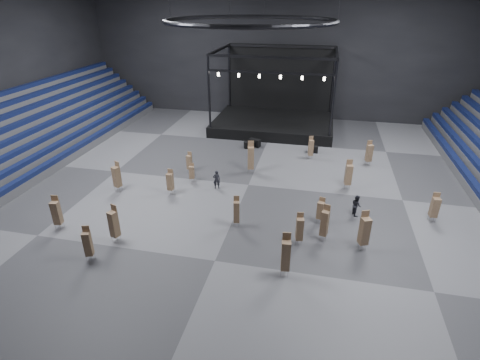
% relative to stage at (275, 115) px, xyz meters
% --- Properties ---
extents(floor, '(50.00, 50.00, 0.00)m').
position_rel_stage_xyz_m(floor, '(-0.00, -16.24, -1.45)').
color(floor, '#575659').
rests_on(floor, ground).
extents(wall_back, '(50.00, 0.20, 18.00)m').
position_rel_stage_xyz_m(wall_back, '(-0.00, 4.76, 7.55)').
color(wall_back, black).
rests_on(wall_back, ground).
extents(wall_front, '(50.00, 0.20, 18.00)m').
position_rel_stage_xyz_m(wall_front, '(-0.00, -37.24, 7.55)').
color(wall_front, black).
rests_on(wall_front, ground).
extents(bleachers_left, '(7.20, 40.00, 6.40)m').
position_rel_stage_xyz_m(bleachers_left, '(-22.94, -16.24, 0.28)').
color(bleachers_left, '#4A4A4C').
rests_on(bleachers_left, floor).
extents(stage, '(14.00, 10.00, 9.20)m').
position_rel_stage_xyz_m(stage, '(0.00, 0.00, 0.00)').
color(stage, black).
rests_on(stage, floor).
extents(truss_ring, '(12.30, 12.30, 5.15)m').
position_rel_stage_xyz_m(truss_ring, '(-0.00, -16.24, 11.55)').
color(truss_ring, black).
rests_on(truss_ring, ceiling).
extents(flight_case_left, '(1.19, 0.92, 0.71)m').
position_rel_stage_xyz_m(flight_case_left, '(-1.62, -7.73, -1.09)').
color(flight_case_left, black).
rests_on(flight_case_left, floor).
extents(flight_case_mid, '(1.34, 0.98, 0.81)m').
position_rel_stage_xyz_m(flight_case_mid, '(-1.14, -7.11, -1.05)').
color(flight_case_mid, black).
rests_on(flight_case_mid, floor).
extents(flight_case_right, '(1.02, 0.52, 0.68)m').
position_rel_stage_xyz_m(flight_case_right, '(5.06, -7.54, -1.11)').
color(flight_case_right, black).
rests_on(flight_case_right, floor).
extents(chair_stack_0, '(0.71, 0.71, 2.75)m').
position_rel_stage_xyz_m(chair_stack_0, '(8.85, -23.53, -0.03)').
color(chair_stack_0, silver).
rests_on(chair_stack_0, floor).
extents(chair_stack_1, '(0.63, 0.63, 2.68)m').
position_rel_stage_xyz_m(chair_stack_1, '(-6.93, -26.13, -0.07)').
color(chair_stack_1, silver).
rests_on(chair_stack_1, floor).
extents(chair_stack_2, '(0.56, 0.56, 1.98)m').
position_rel_stage_xyz_m(chair_stack_2, '(6.12, -20.94, -0.40)').
color(chair_stack_2, silver).
rests_on(chair_stack_2, floor).
extents(chair_stack_3, '(0.55, 0.55, 2.31)m').
position_rel_stage_xyz_m(chair_stack_3, '(4.86, -9.23, -0.26)').
color(chair_stack_3, silver).
rests_on(chair_stack_3, floor).
extents(chair_stack_4, '(0.66, 0.66, 3.04)m').
position_rel_stage_xyz_m(chair_stack_4, '(-0.29, -13.81, 0.10)').
color(chair_stack_4, silver).
rests_on(chair_stack_4, floor).
extents(chair_stack_5, '(0.60, 0.60, 2.58)m').
position_rel_stage_xyz_m(chair_stack_5, '(8.21, -15.12, -0.11)').
color(chair_stack_5, silver).
rests_on(chair_stack_5, floor).
extents(chair_stack_6, '(0.46, 0.46, 1.96)m').
position_rel_stage_xyz_m(chair_stack_6, '(-5.77, -14.86, -0.42)').
color(chair_stack_6, silver).
rests_on(chair_stack_6, floor).
extents(chair_stack_7, '(0.55, 0.55, 2.24)m').
position_rel_stage_xyz_m(chair_stack_7, '(14.00, -19.01, -0.26)').
color(chair_stack_7, silver).
rests_on(chair_stack_7, floor).
extents(chair_stack_8, '(0.59, 0.59, 2.53)m').
position_rel_stage_xyz_m(chair_stack_8, '(-11.54, -25.62, -0.14)').
color(chair_stack_8, silver).
rests_on(chair_stack_8, floor).
extents(chair_stack_9, '(0.53, 0.53, 2.31)m').
position_rel_stage_xyz_m(chair_stack_9, '(4.86, -23.87, -0.26)').
color(chair_stack_9, silver).
rests_on(chair_stack_9, floor).
extents(chair_stack_10, '(0.57, 0.57, 2.80)m').
position_rel_stage_xyz_m(chair_stack_10, '(4.30, -27.05, -0.03)').
color(chair_stack_10, silver).
rests_on(chair_stack_10, floor).
extents(chair_stack_11, '(0.68, 0.68, 2.60)m').
position_rel_stage_xyz_m(chair_stack_11, '(-10.32, -19.63, -0.10)').
color(chair_stack_11, silver).
rests_on(chair_stack_11, floor).
extents(chair_stack_12, '(0.49, 0.49, 2.33)m').
position_rel_stage_xyz_m(chair_stack_12, '(0.42, -22.64, -0.26)').
color(chair_stack_12, silver).
rests_on(chair_stack_12, floor).
extents(chair_stack_13, '(0.48, 0.48, 2.15)m').
position_rel_stage_xyz_m(chair_stack_13, '(-5.89, -19.15, -0.31)').
color(chair_stack_13, silver).
rests_on(chair_stack_13, floor).
extents(chair_stack_14, '(0.66, 0.66, 2.44)m').
position_rel_stage_xyz_m(chair_stack_14, '(10.32, -9.65, -0.17)').
color(chair_stack_14, silver).
rests_on(chair_stack_14, floor).
extents(chair_stack_15, '(0.48, 0.48, 1.72)m').
position_rel_stage_xyz_m(chair_stack_15, '(-4.93, -16.66, -0.52)').
color(chair_stack_15, silver).
rests_on(chair_stack_15, floor).
extents(chair_stack_16, '(0.57, 0.57, 2.60)m').
position_rel_stage_xyz_m(chair_stack_16, '(6.41, -23.01, -0.13)').
color(chair_stack_16, silver).
rests_on(chair_stack_16, floor).
extents(chair_stack_17, '(0.57, 0.57, 2.35)m').
position_rel_stage_xyz_m(chair_stack_17, '(-7.51, -28.23, -0.24)').
color(chair_stack_17, silver).
rests_on(chair_stack_17, floor).
extents(man_center, '(0.69, 0.56, 1.63)m').
position_rel_stage_xyz_m(man_center, '(-2.48, -17.44, -0.63)').
color(man_center, black).
rests_on(man_center, floor).
extents(crew_member, '(0.83, 0.93, 1.60)m').
position_rel_stage_xyz_m(crew_member, '(8.67, -19.28, -0.65)').
color(crew_member, black).
rests_on(crew_member, floor).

